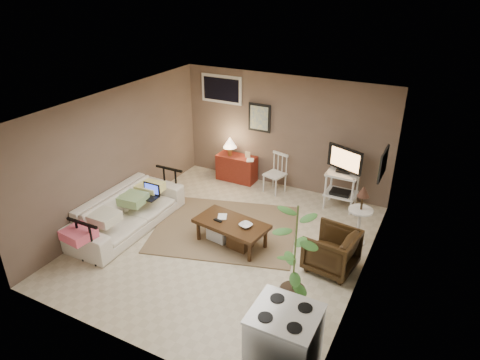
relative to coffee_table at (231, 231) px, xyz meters
The scene contains 20 objects.
floor 0.28m from the coffee_table, behind, with size 5.00×5.00×0.00m, color #C1B293.
art_back 2.82m from the coffee_table, 104.62° to the left, with size 0.50×0.03×0.60m, color black.
art_right 2.69m from the coffee_table, 26.26° to the left, with size 0.03×0.60×0.45m, color black.
window 3.37m from the coffee_table, 121.98° to the left, with size 0.96×0.03×0.60m, color silver.
rug 0.54m from the coffee_table, 130.79° to the left, with size 2.50×2.00×0.02m, color olive.
coffee_table is the anchor object (origin of this frame).
sofa 1.94m from the coffee_table, 168.47° to the right, with size 2.29×0.67×0.90m, color beige.
sofa_pillows 1.97m from the coffee_table, 160.52° to the right, with size 0.44×2.18×0.15m, color beige, non-canonical shape.
sofa_end_rails 1.81m from the coffee_table, 167.63° to the right, with size 0.62×2.29×0.77m, color black, non-canonical shape.
laptop 1.71m from the coffee_table, behind, with size 0.35×0.26×0.24m.
red_console 2.52m from the coffee_table, 115.80° to the left, with size 0.87×0.38×1.00m.
spindle_chair 2.15m from the coffee_table, 92.88° to the left, with size 0.46×0.46×0.84m.
tv_stand 2.50m from the coffee_table, 58.32° to the left, with size 0.71×0.48×1.26m.
side_table 2.20m from the coffee_table, 28.65° to the left, with size 0.40×0.40×1.08m.
armchair 1.70m from the coffee_table, ahead, with size 0.71×0.67×0.73m, color black.
potted_plant 1.88m from the coffee_table, 33.69° to the right, with size 0.41×0.41×1.66m.
stove 2.72m from the coffee_table, 49.20° to the right, with size 0.73×0.68×0.95m.
bowl 0.40m from the coffee_table, ahead, with size 0.21×0.05×0.21m, color #3B2710.
book_table 0.40m from the coffee_table, behind, with size 0.15×0.02×0.20m, color #3B2710.
book_console 2.32m from the coffee_table, 109.89° to the left, with size 0.15×0.02×0.20m, color #3B2710.
Camera 1 is at (3.02, -5.35, 4.20)m, focal length 32.00 mm.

